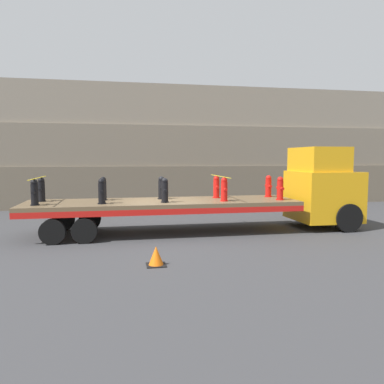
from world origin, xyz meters
TOP-DOWN VIEW (x-y plane):
  - ground_plane at (0.00, 0.00)m, footprint 120.00×120.00m
  - rock_cliff at (0.00, 8.92)m, footprint 60.00×3.30m
  - truck_cab at (6.45, 0.00)m, footprint 2.29×2.56m
  - flatbed_trailer at (-0.56, 0.00)m, footprint 9.85×2.66m
  - fire_hydrant_black_near_0 at (-4.32, -0.57)m, footprint 0.30×0.52m
  - fire_hydrant_black_far_0 at (-4.32, 0.57)m, footprint 0.30×0.52m
  - fire_hydrant_black_near_1 at (-2.16, -0.57)m, footprint 0.30×0.52m
  - fire_hydrant_black_far_1 at (-2.16, 0.57)m, footprint 0.30×0.52m
  - fire_hydrant_black_near_2 at (0.00, -0.57)m, footprint 0.30×0.52m
  - fire_hydrant_black_far_2 at (0.00, 0.57)m, footprint 0.30×0.52m
  - fire_hydrant_red_near_3 at (2.16, -0.57)m, footprint 0.30×0.52m
  - fire_hydrant_red_far_3 at (2.16, 0.57)m, footprint 0.30×0.52m
  - fire_hydrant_red_near_4 at (4.32, -0.57)m, footprint 0.30×0.52m
  - fire_hydrant_red_far_4 at (4.32, 0.57)m, footprint 0.30×0.52m
  - cargo_strap_rear at (-4.32, 0.00)m, footprint 0.05×2.77m
  - cargo_strap_middle at (2.16, 0.00)m, footprint 0.05×2.77m
  - traffic_cone at (-0.66, -4.17)m, footprint 0.50×0.50m

SIDE VIEW (x-z plane):
  - ground_plane at x=0.00m, z-range 0.00..0.00m
  - traffic_cone at x=-0.66m, z-range -0.01..0.50m
  - flatbed_trailer at x=-0.56m, z-range 0.39..1.59m
  - truck_cab at x=6.45m, z-range -0.02..3.16m
  - fire_hydrant_black_near_0 at x=-4.32m, z-range 1.19..2.06m
  - fire_hydrant_black_far_0 at x=-4.32m, z-range 1.19..2.06m
  - fire_hydrant_black_near_1 at x=-2.16m, z-range 1.19..2.06m
  - fire_hydrant_black_far_1 at x=-2.16m, z-range 1.19..2.06m
  - fire_hydrant_black_near_2 at x=0.00m, z-range 1.19..2.06m
  - fire_hydrant_black_far_2 at x=0.00m, z-range 1.19..2.06m
  - fire_hydrant_red_near_3 at x=2.16m, z-range 1.19..2.06m
  - fire_hydrant_red_far_3 at x=2.16m, z-range 1.19..2.06m
  - fire_hydrant_red_near_4 at x=4.32m, z-range 1.19..2.06m
  - fire_hydrant_red_far_4 at x=4.32m, z-range 1.19..2.06m
  - cargo_strap_rear at x=-4.32m, z-range 2.07..2.08m
  - cargo_strap_middle at x=2.16m, z-range 2.07..2.08m
  - rock_cliff at x=0.00m, z-range 0.00..6.90m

